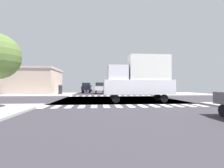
# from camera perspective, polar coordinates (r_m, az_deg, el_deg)

# --- Properties ---
(ground) EXTENTS (90.00, 90.00, 0.05)m
(ground) POSITION_cam_1_polar(r_m,az_deg,el_deg) (21.72, 1.80, -5.08)
(ground) COLOR #322F36
(sidewalk_corner_ne) EXTENTS (12.00, 12.00, 0.14)m
(sidewalk_corner_ne) POSITION_cam_1_polar(r_m,az_deg,el_deg) (36.95, 20.03, -3.04)
(sidewalk_corner_ne) COLOR #A09B91
(sidewalk_corner_ne) RESTS_ON ground
(sidewalk_corner_nw) EXTENTS (12.00, 12.00, 0.14)m
(sidewalk_corner_nw) POSITION_cam_1_polar(r_m,az_deg,el_deg) (35.16, -22.21, -3.16)
(sidewalk_corner_nw) COLOR #A49594
(sidewalk_corner_nw) RESTS_ON ground
(crosswalk_near) EXTENTS (13.50, 2.00, 0.01)m
(crosswalk_near) POSITION_cam_1_polar(r_m,az_deg,el_deg) (14.48, 4.14, -7.22)
(crosswalk_near) COLOR white
(crosswalk_near) RESTS_ON ground
(crosswalk_far) EXTENTS (13.50, 2.00, 0.01)m
(crosswalk_far) POSITION_cam_1_polar(r_m,az_deg,el_deg) (28.94, -0.35, -3.90)
(crosswalk_far) COLOR white
(crosswalk_far) RESTS_ON ground
(traffic_signal_mast) EXTENTS (5.90, 0.55, 6.77)m
(traffic_signal_mast) POSITION_cam_1_polar(r_m,az_deg,el_deg) (30.25, 11.15, 5.69)
(traffic_signal_mast) COLOR gray
(traffic_signal_mast) RESTS_ON ground
(street_lamp) EXTENTS (1.78, 0.32, 7.25)m
(street_lamp) POSITION_cam_1_polar(r_m,az_deg,el_deg) (38.38, 10.67, 3.48)
(street_lamp) COLOR gray
(street_lamp) RESTS_ON ground
(bank_building) EXTENTS (13.72, 10.55, 5.25)m
(bank_building) POSITION_cam_1_polar(r_m,az_deg,el_deg) (39.82, -25.90, 0.85)
(bank_building) COLOR #BDA796
(bank_building) RESTS_ON ground
(pickup_nearside_1) EXTENTS (2.00, 5.10, 2.35)m
(pickup_nearside_1) POSITION_cam_1_polar(r_m,az_deg,el_deg) (40.18, -8.37, -1.13)
(pickup_nearside_1) COLOR black
(pickup_nearside_1) RESTS_ON ground
(box_truck_farside_1) EXTENTS (7.20, 2.40, 4.85)m
(box_truck_farside_1) POSITION_cam_1_polar(r_m,az_deg,el_deg) (18.58, 9.19, 2.16)
(box_truck_farside_1) COLOR black
(box_truck_farside_1) RESTS_ON ground
(pickup_crossing_2) EXTENTS (2.00, 5.10, 2.35)m
(pickup_crossing_2) POSITION_cam_1_polar(r_m,az_deg,el_deg) (37.22, -4.04, -1.17)
(pickup_crossing_2) COLOR black
(pickup_crossing_2) RESTS_ON ground
(sedan_queued_1) EXTENTS (1.80, 4.30, 1.88)m
(sedan_queued_1) POSITION_cam_1_polar(r_m,az_deg,el_deg) (51.21, -7.59, -1.20)
(sedan_queued_1) COLOR black
(sedan_queued_1) RESTS_ON ground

